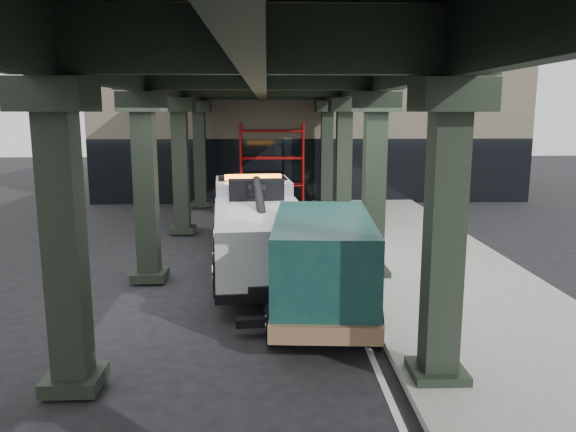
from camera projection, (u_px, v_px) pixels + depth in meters
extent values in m
plane|color=black|center=(278.00, 305.00, 13.27)|extent=(90.00, 90.00, 0.00)
cube|color=gray|center=(440.00, 276.00, 15.38)|extent=(5.00, 40.00, 0.15)
cube|color=silver|center=(339.00, 279.00, 15.30)|extent=(0.12, 38.00, 0.01)
cube|color=black|center=(444.00, 239.00, 8.98)|extent=(0.55, 0.55, 5.00)
cube|color=black|center=(451.00, 95.00, 8.57)|extent=(1.10, 1.10, 0.50)
cube|color=black|center=(437.00, 374.00, 9.40)|extent=(0.90, 0.90, 0.24)
cube|color=black|center=(374.00, 188.00, 14.87)|extent=(0.55, 0.55, 5.00)
cube|color=black|center=(376.00, 102.00, 14.46)|extent=(1.10, 1.10, 0.50)
cube|color=black|center=(371.00, 273.00, 15.30)|extent=(0.90, 0.90, 0.24)
cube|color=black|center=(344.00, 167.00, 20.77)|extent=(0.55, 0.55, 5.00)
cube|color=black|center=(345.00, 105.00, 20.36)|extent=(1.10, 1.10, 0.50)
cube|color=black|center=(342.00, 228.00, 21.19)|extent=(0.90, 0.90, 0.24)
cube|color=black|center=(327.00, 155.00, 26.66)|extent=(0.55, 0.55, 5.00)
cube|color=black|center=(327.00, 106.00, 26.25)|extent=(1.10, 1.10, 0.50)
cube|color=black|center=(326.00, 203.00, 27.09)|extent=(0.90, 0.90, 0.24)
cube|color=black|center=(65.00, 242.00, 8.76)|extent=(0.55, 0.55, 5.00)
cube|color=black|center=(54.00, 95.00, 8.35)|extent=(1.10, 1.10, 0.50)
cube|color=black|center=(75.00, 380.00, 9.19)|extent=(0.90, 0.90, 0.24)
cube|color=black|center=(146.00, 190.00, 14.66)|extent=(0.55, 0.55, 5.00)
cube|color=black|center=(142.00, 102.00, 14.25)|extent=(1.10, 1.10, 0.50)
cube|color=black|center=(150.00, 275.00, 15.08)|extent=(0.90, 0.90, 0.24)
cube|color=black|center=(181.00, 167.00, 20.55)|extent=(0.55, 0.55, 5.00)
cube|color=black|center=(179.00, 105.00, 20.14)|extent=(1.10, 1.10, 0.50)
cube|color=black|center=(183.00, 229.00, 20.98)|extent=(0.90, 0.90, 0.24)
cube|color=black|center=(200.00, 155.00, 26.45)|extent=(0.55, 0.55, 5.00)
cube|color=black|center=(199.00, 106.00, 26.03)|extent=(1.10, 1.10, 0.50)
cube|color=black|center=(201.00, 203.00, 26.87)|extent=(0.90, 0.90, 0.24)
cube|color=black|center=(377.00, 70.00, 14.31)|extent=(0.35, 32.00, 1.10)
cube|color=black|center=(140.00, 69.00, 14.10)|extent=(0.35, 32.00, 1.10)
cube|color=black|center=(260.00, 70.00, 14.21)|extent=(0.35, 32.00, 1.10)
cube|color=black|center=(259.00, 41.00, 14.08)|extent=(7.40, 32.00, 0.30)
cube|color=#C6B793|center=(306.00, 121.00, 32.26)|extent=(22.00, 10.00, 8.00)
cylinder|color=#AF0E0E|center=(241.00, 164.00, 27.49)|extent=(0.08, 0.08, 4.00)
cylinder|color=#AF0E0E|center=(241.00, 165.00, 26.70)|extent=(0.08, 0.08, 4.00)
cylinder|color=#AF0E0E|center=(302.00, 163.00, 27.60)|extent=(0.08, 0.08, 4.00)
cylinder|color=#AF0E0E|center=(303.00, 165.00, 26.81)|extent=(0.08, 0.08, 4.00)
cylinder|color=#AF0E0E|center=(272.00, 184.00, 27.73)|extent=(3.00, 0.08, 0.08)
cylinder|color=#AF0E0E|center=(272.00, 157.00, 27.49)|extent=(3.00, 0.08, 0.08)
cylinder|color=#AF0E0E|center=(272.00, 131.00, 27.25)|extent=(3.00, 0.08, 0.08)
cube|color=black|center=(259.00, 251.00, 15.58)|extent=(1.60, 7.40, 0.24)
cube|color=white|center=(253.00, 207.00, 17.87)|extent=(2.49, 2.54, 1.76)
cube|color=white|center=(251.00, 216.00, 18.96)|extent=(2.35, 0.88, 0.88)
cube|color=black|center=(252.00, 191.00, 18.02)|extent=(2.26, 1.45, 0.83)
cube|color=white|center=(262.00, 238.00, 14.37)|extent=(2.76, 5.08, 1.37)
cube|color=orange|center=(253.00, 177.00, 17.50)|extent=(1.78, 0.42, 0.16)
cube|color=black|center=(256.00, 190.00, 16.10)|extent=(1.61, 0.72, 0.59)
cylinder|color=black|center=(261.00, 208.00, 14.43)|extent=(0.53, 3.43, 1.31)
cube|color=black|center=(271.00, 307.00, 12.11)|extent=(0.41, 1.39, 0.18)
cube|color=black|center=(274.00, 321.00, 11.45)|extent=(1.58, 0.38, 0.18)
cylinder|color=black|center=(220.00, 236.00, 18.21)|extent=(0.43, 1.10, 1.08)
cylinder|color=silver|center=(220.00, 236.00, 18.21)|extent=(0.43, 0.62, 0.59)
cylinder|color=black|center=(285.00, 234.00, 18.46)|extent=(0.43, 1.10, 1.08)
cylinder|color=silver|center=(285.00, 234.00, 18.46)|extent=(0.43, 0.62, 0.59)
cylinder|color=black|center=(220.00, 262.00, 15.05)|extent=(0.43, 1.10, 1.08)
cylinder|color=silver|center=(220.00, 262.00, 15.05)|extent=(0.43, 0.62, 0.59)
cylinder|color=black|center=(299.00, 259.00, 15.31)|extent=(0.43, 1.10, 1.08)
cylinder|color=silver|center=(299.00, 259.00, 15.31)|extent=(0.43, 0.62, 0.59)
cylinder|color=black|center=(220.00, 275.00, 13.81)|extent=(0.43, 1.10, 1.08)
cylinder|color=silver|center=(220.00, 275.00, 13.81)|extent=(0.43, 0.62, 0.59)
cylinder|color=black|center=(307.00, 272.00, 14.07)|extent=(0.43, 1.10, 1.08)
cylinder|color=silver|center=(307.00, 272.00, 14.07)|extent=(0.43, 0.62, 0.59)
cube|color=#0F3835|center=(320.00, 248.00, 14.90)|extent=(2.08, 1.22, 0.88)
cube|color=#0F3835|center=(323.00, 260.00, 12.19)|extent=(2.36, 4.53, 1.91)
cube|color=#8C6747|center=(322.00, 289.00, 12.72)|extent=(2.48, 5.61, 0.34)
cube|color=black|center=(321.00, 222.00, 14.38)|extent=(1.93, 0.56, 0.81)
cube|color=black|center=(323.00, 236.00, 12.39)|extent=(2.33, 3.66, 0.54)
cube|color=silver|center=(320.00, 258.00, 15.48)|extent=(1.96, 0.26, 0.29)
cylinder|color=black|center=(283.00, 267.00, 14.98)|extent=(0.33, 0.84, 0.82)
cylinder|color=silver|center=(283.00, 267.00, 14.98)|extent=(0.34, 0.47, 0.45)
cylinder|color=black|center=(357.00, 268.00, 14.91)|extent=(0.33, 0.84, 0.82)
cylinder|color=silver|center=(357.00, 268.00, 14.91)|extent=(0.34, 0.47, 0.45)
cylinder|color=black|center=(274.00, 325.00, 10.95)|extent=(0.33, 0.84, 0.82)
cylinder|color=silver|center=(274.00, 325.00, 10.95)|extent=(0.34, 0.47, 0.45)
cylinder|color=black|center=(375.00, 326.00, 10.88)|extent=(0.33, 0.84, 0.82)
cylinder|color=silver|center=(375.00, 326.00, 10.88)|extent=(0.34, 0.47, 0.45)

